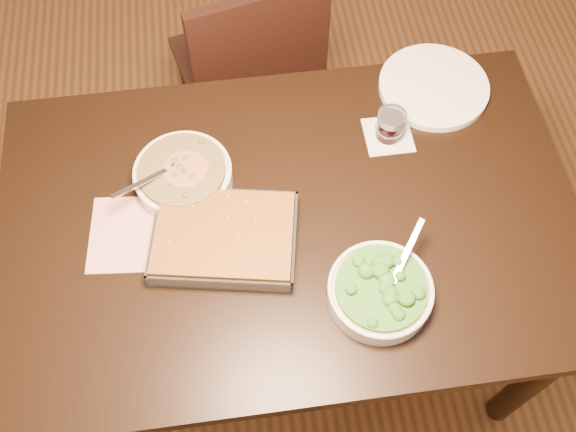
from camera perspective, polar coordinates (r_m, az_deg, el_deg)
The scene contains 10 objects.
ground at distance 2.22m, azimuth 0.10°, elevation -9.66°, with size 4.00×4.00×0.00m, color #432B13.
table at distance 1.62m, azimuth 0.13°, elevation -1.74°, with size 1.40×0.90×0.75m.
magazine_a at distance 1.55m, azimuth -12.27°, elevation -1.51°, with size 0.28×0.20×0.01m, color #C23749.
coaster at distance 1.69m, azimuth 8.88°, elevation 7.10°, with size 0.12×0.12×0.00m, color white.
stew_bowl at distance 1.58m, azimuth -9.30°, elevation 3.63°, with size 0.24×0.24×0.09m.
broccoli_bowl at distance 1.43m, azimuth 8.19°, elevation -6.62°, with size 0.23×0.24×0.09m.
baking_dish at distance 1.48m, azimuth -5.65°, elevation -1.93°, with size 0.37×0.30×0.06m.
wine_tumbler at distance 1.65m, azimuth 9.09°, elevation 8.02°, with size 0.07×0.07×0.08m.
dinner_plate at distance 1.80m, azimuth 12.82°, elevation 11.16°, with size 0.29×0.29×0.02m, color white.
chair_far at distance 2.15m, azimuth -3.28°, elevation 12.85°, with size 0.51×0.51×0.90m.
Camera 1 is at (-0.11, -0.75, 2.09)m, focal length 40.00 mm.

